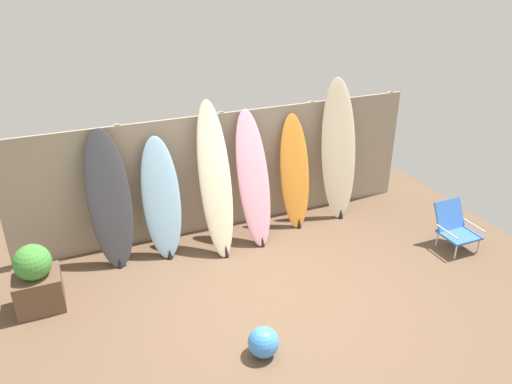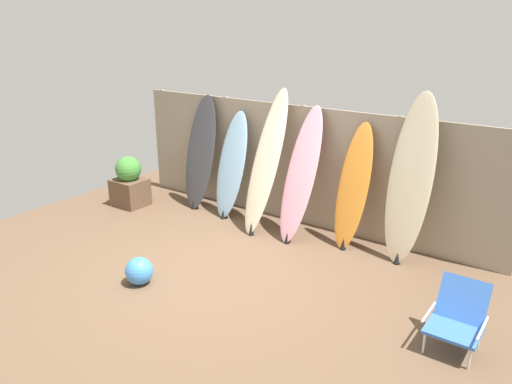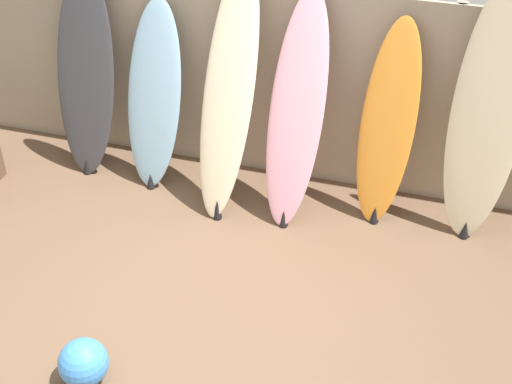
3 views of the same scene
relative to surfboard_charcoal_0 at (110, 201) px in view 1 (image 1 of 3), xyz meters
name	(u,v)px [view 1 (image 1 of 3)]	position (x,y,z in m)	size (l,w,h in m)	color
ground	(279,299)	(1.70, -1.66, -0.91)	(7.68, 7.68, 0.00)	brown
fence_back	(223,172)	(1.70, 0.35, -0.01)	(6.08, 0.11, 1.80)	gray
surfboard_charcoal_0	(110,201)	(0.00, 0.00, 0.00)	(0.56, 0.53, 1.84)	#38383D
surfboard_skyblue_1	(161,199)	(0.67, -0.03, -0.09)	(0.55, 0.60, 1.66)	#8CB7D6
surfboard_cream_2	(215,180)	(1.41, -0.15, 0.11)	(0.52, 0.92, 2.06)	beige
surfboard_pink_3	(253,179)	(1.98, -0.13, 0.02)	(0.50, 0.82, 1.87)	pink
surfboard_orange_4	(295,173)	(2.72, 0.01, -0.07)	(0.50, 0.54, 1.71)	orange
surfboard_cream_5	(339,151)	(3.47, 0.03, 0.17)	(0.61, 0.55, 2.18)	beige
beach_chair	(455,226)	(4.53, -1.49, -0.58)	(0.50, 0.57, 0.64)	silver
planter_box	(37,280)	(-0.99, -0.69, -0.52)	(0.53, 0.47, 0.85)	brown
beach_ball	(263,342)	(1.15, -2.43, -0.74)	(0.33, 0.33, 0.33)	#3F8CE5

